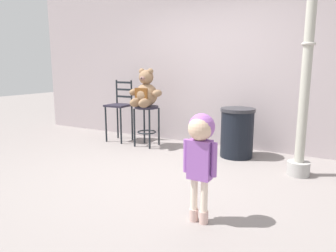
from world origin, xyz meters
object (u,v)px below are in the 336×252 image
object	(u,v)px
bar_chair_empty	(120,108)
lamppost	(305,87)
child_walking	(200,145)
trash_bin	(237,133)
bar_stool_with_teddy	(147,117)
teddy_bear	(145,92)

from	to	relation	value
bar_chair_empty	lamppost	bearing A→B (deg)	-7.52
child_walking	trash_bin	xyz separation A→B (m)	(-0.32, 2.19, -0.33)
bar_stool_with_teddy	trash_bin	size ratio (longest dim) A/B	0.93
teddy_bear	lamppost	world-z (taller)	lamppost
trash_bin	bar_stool_with_teddy	bearing A→B (deg)	-176.02
trash_bin	bar_chair_empty	distance (m)	2.25
child_walking	bar_chair_empty	distance (m)	3.36
bar_stool_with_teddy	lamppost	xyz separation A→B (m)	(2.54, -0.33, 0.62)
child_walking	bar_stool_with_teddy	bearing A→B (deg)	134.66
lamppost	bar_chair_empty	xyz separation A→B (m)	(-3.19, 0.42, -0.50)
trash_bin	bar_chair_empty	xyz separation A→B (m)	(-2.24, -0.02, 0.25)
child_walking	lamppost	bearing A→B (deg)	72.28
bar_stool_with_teddy	bar_chair_empty	bearing A→B (deg)	172.16
teddy_bear	lamppost	size ratio (longest dim) A/B	0.23
teddy_bear	lamppost	bearing A→B (deg)	-6.75
teddy_bear	trash_bin	world-z (taller)	teddy_bear
child_walking	trash_bin	bearing A→B (deg)	100.48
bar_stool_with_teddy	trash_bin	distance (m)	1.59
bar_stool_with_teddy	lamppost	world-z (taller)	lamppost
lamppost	bar_chair_empty	distance (m)	3.26
child_walking	trash_bin	distance (m)	2.24
teddy_bear	bar_chair_empty	distance (m)	0.74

